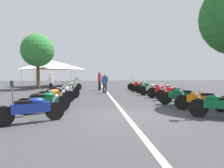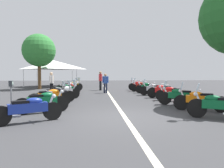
{
  "view_description": "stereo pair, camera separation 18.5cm",
  "coord_description": "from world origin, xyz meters",
  "px_view_note": "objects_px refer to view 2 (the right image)",
  "views": [
    {
      "loc": [
        -7.2,
        1.24,
        1.56
      ],
      "look_at": [
        5.61,
        0.0,
        0.91
      ],
      "focal_mm": 32.78,
      "sensor_mm": 36.0,
      "label": 1
    },
    {
      "loc": [
        -7.2,
        1.05,
        1.56
      ],
      "look_at": [
        5.61,
        0.0,
        0.91
      ],
      "focal_mm": 32.78,
      "sensor_mm": 36.0,
      "label": 2
    }
  ],
  "objects_px": {
    "bystander_1": "(51,81)",
    "event_tent": "(53,65)",
    "motorcycle_left_row_5": "(66,90)",
    "motorcycle_right_row_3": "(172,93)",
    "roadside_tree_0": "(39,51)",
    "motorcycle_left_row_4": "(63,92)",
    "motorcycle_right_row_0": "(217,105)",
    "motorcycle_right_row_8": "(139,85)",
    "motorcycle_left_row_6": "(68,88)",
    "motorcycle_right_row_1": "(200,100)",
    "motorcycle_right_row_7": "(143,86)",
    "motorcycle_left_row_2": "(50,97)",
    "bystander_3": "(52,80)",
    "motorcycle_right_row_6": "(148,88)",
    "motorcycle_right_row_2": "(180,96)",
    "motorcycle_right_row_4": "(163,91)",
    "parking_meter": "(11,91)",
    "bystander_0": "(105,82)",
    "motorcycle_left_row_0": "(29,109)",
    "motorcycle_left_row_1": "(43,101)",
    "motorcycle_left_row_3": "(56,94)",
    "traffic_cone_0": "(184,95)",
    "motorcycle_right_row_5": "(155,89)",
    "motorcycle_left_row_7": "(69,87)",
    "bystander_4": "(100,79)",
    "motorcycle_left_row_8": "(73,86)"
  },
  "relations": [
    {
      "from": "bystander_1",
      "to": "event_tent",
      "type": "relative_size",
      "value": 0.29
    },
    {
      "from": "motorcycle_right_row_1",
      "to": "motorcycle_right_row_8",
      "type": "height_order",
      "value": "motorcycle_right_row_8"
    },
    {
      "from": "motorcycle_left_row_7",
      "to": "motorcycle_right_row_2",
      "type": "distance_m",
      "value": 10.06
    },
    {
      "from": "motorcycle_right_row_8",
      "to": "roadside_tree_0",
      "type": "relative_size",
      "value": 0.36
    },
    {
      "from": "motorcycle_right_row_1",
      "to": "motorcycle_right_row_6",
      "type": "xyz_separation_m",
      "value": [
        7.77,
        0.13,
        -0.01
      ]
    },
    {
      "from": "motorcycle_left_row_2",
      "to": "bystander_4",
      "type": "xyz_separation_m",
      "value": [
        9.37,
        -2.6,
        0.57
      ]
    },
    {
      "from": "roadside_tree_0",
      "to": "motorcycle_left_row_4",
      "type": "bearing_deg",
      "value": -156.59
    },
    {
      "from": "motorcycle_left_row_2",
      "to": "motorcycle_left_row_5",
      "type": "relative_size",
      "value": 0.99
    },
    {
      "from": "motorcycle_left_row_0",
      "to": "motorcycle_left_row_1",
      "type": "relative_size",
      "value": 1.0
    },
    {
      "from": "motorcycle_right_row_4",
      "to": "parking_meter",
      "type": "bearing_deg",
      "value": 50.56
    },
    {
      "from": "motorcycle_left_row_5",
      "to": "motorcycle_left_row_6",
      "type": "xyz_separation_m",
      "value": [
        1.51,
        0.05,
        0.0
      ]
    },
    {
      "from": "motorcycle_right_row_8",
      "to": "bystander_3",
      "type": "distance_m",
      "value": 8.02
    },
    {
      "from": "motorcycle_right_row_7",
      "to": "bystander_1",
      "type": "xyz_separation_m",
      "value": [
        -1.51,
        7.42,
        0.52
      ]
    },
    {
      "from": "bystander_3",
      "to": "motorcycle_right_row_0",
      "type": "bearing_deg",
      "value": -29.85
    },
    {
      "from": "motorcycle_right_row_3",
      "to": "motorcycle_left_row_8",
      "type": "bearing_deg",
      "value": -18.19
    },
    {
      "from": "motorcycle_left_row_8",
      "to": "roadside_tree_0",
      "type": "relative_size",
      "value": 0.32
    },
    {
      "from": "motorcycle_left_row_1",
      "to": "roadside_tree_0",
      "type": "relative_size",
      "value": 0.35
    },
    {
      "from": "motorcycle_left_row_3",
      "to": "motorcycle_left_row_4",
      "type": "bearing_deg",
      "value": 58.06
    },
    {
      "from": "motorcycle_left_row_7",
      "to": "motorcycle_left_row_6",
      "type": "bearing_deg",
      "value": -113.61
    },
    {
      "from": "motorcycle_left_row_1",
      "to": "motorcycle_right_row_7",
      "type": "height_order",
      "value": "motorcycle_right_row_7"
    },
    {
      "from": "motorcycle_right_row_2",
      "to": "motorcycle_right_row_3",
      "type": "distance_m",
      "value": 1.67
    },
    {
      "from": "motorcycle_left_row_4",
      "to": "roadside_tree_0",
      "type": "bearing_deg",
      "value": 84.72
    },
    {
      "from": "motorcycle_left_row_5",
      "to": "motorcycle_right_row_3",
      "type": "height_order",
      "value": "motorcycle_left_row_5"
    },
    {
      "from": "motorcycle_right_row_1",
      "to": "motorcycle_right_row_8",
      "type": "relative_size",
      "value": 1.0
    },
    {
      "from": "motorcycle_left_row_2",
      "to": "roadside_tree_0",
      "type": "relative_size",
      "value": 0.34
    },
    {
      "from": "motorcycle_right_row_7",
      "to": "bystander_3",
      "type": "xyz_separation_m",
      "value": [
        1.25,
        7.98,
        0.5
      ]
    },
    {
      "from": "bystander_1",
      "to": "event_tent",
      "type": "xyz_separation_m",
      "value": [
        9.52,
        1.79,
        1.67
      ]
    },
    {
      "from": "motorcycle_right_row_6",
      "to": "motorcycle_right_row_8",
      "type": "xyz_separation_m",
      "value": [
        2.89,
        0.09,
        0.01
      ]
    },
    {
      "from": "motorcycle_left_row_2",
      "to": "bystander_3",
      "type": "height_order",
      "value": "bystander_3"
    },
    {
      "from": "motorcycle_left_row_2",
      "to": "motorcycle_left_row_4",
      "type": "bearing_deg",
      "value": 61.64
    },
    {
      "from": "bystander_1",
      "to": "roadside_tree_0",
      "type": "distance_m",
      "value": 6.41
    },
    {
      "from": "traffic_cone_0",
      "to": "motorcycle_right_row_1",
      "type": "bearing_deg",
      "value": 165.64
    },
    {
      "from": "motorcycle_left_row_3",
      "to": "motorcycle_right_row_2",
      "type": "bearing_deg",
      "value": -40.28
    },
    {
      "from": "motorcycle_right_row_5",
      "to": "motorcycle_left_row_5",
      "type": "bearing_deg",
      "value": 22.75
    },
    {
      "from": "bystander_0",
      "to": "motorcycle_right_row_1",
      "type": "bearing_deg",
      "value": -133.49
    },
    {
      "from": "motorcycle_left_row_4",
      "to": "motorcycle_right_row_3",
      "type": "height_order",
      "value": "motorcycle_left_row_4"
    },
    {
      "from": "bystander_0",
      "to": "bystander_1",
      "type": "bearing_deg",
      "value": 122.33
    },
    {
      "from": "motorcycle_left_row_0",
      "to": "motorcycle_right_row_4",
      "type": "relative_size",
      "value": 1.0
    },
    {
      "from": "roadside_tree_0",
      "to": "motorcycle_right_row_6",
      "type": "bearing_deg",
      "value": -118.02
    },
    {
      "from": "motorcycle_left_row_7",
      "to": "motorcycle_right_row_1",
      "type": "relative_size",
      "value": 0.99
    },
    {
      "from": "event_tent",
      "to": "bystander_3",
      "type": "bearing_deg",
      "value": -169.7
    },
    {
      "from": "motorcycle_right_row_1",
      "to": "traffic_cone_0",
      "type": "bearing_deg",
      "value": -77.37
    },
    {
      "from": "motorcycle_right_row_6",
      "to": "motorcycle_left_row_2",
      "type": "bearing_deg",
      "value": 70.38
    },
    {
      "from": "motorcycle_right_row_0",
      "to": "motorcycle_right_row_8",
      "type": "height_order",
      "value": "motorcycle_right_row_0"
    },
    {
      "from": "motorcycle_right_row_3",
      "to": "parking_meter",
      "type": "distance_m",
      "value": 8.21
    },
    {
      "from": "motorcycle_left_row_3",
      "to": "motorcycle_left_row_5",
      "type": "bearing_deg",
      "value": 63.42
    },
    {
      "from": "motorcycle_left_row_1",
      "to": "motorcycle_right_row_3",
      "type": "bearing_deg",
      "value": -1.52
    },
    {
      "from": "motorcycle_right_row_0",
      "to": "motorcycle_right_row_7",
      "type": "relative_size",
      "value": 0.9
    },
    {
      "from": "motorcycle_right_row_6",
      "to": "parking_meter",
      "type": "bearing_deg",
      "value": 72.53
    },
    {
      "from": "motorcycle_left_row_6",
      "to": "motorcycle_right_row_1",
      "type": "relative_size",
      "value": 0.93
    }
  ]
}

